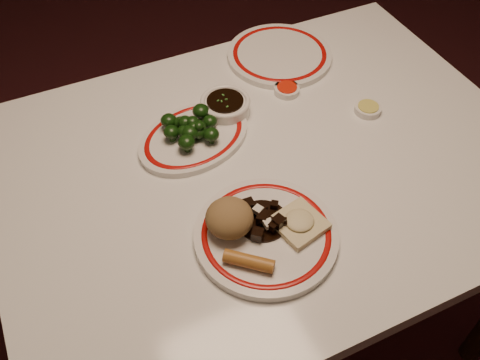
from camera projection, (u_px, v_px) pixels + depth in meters
name	position (u px, v px, depth m)	size (l,w,h in m)	color
ground	(259.00, 317.00, 1.75)	(7.00, 7.00, 0.00)	black
dining_table	(266.00, 186.00, 1.26)	(1.20, 0.90, 0.75)	white
main_plate	(266.00, 235.00, 1.04)	(0.30, 0.30, 0.02)	silver
rice_mound	(229.00, 218.00, 1.02)	(0.09, 0.09, 0.07)	olive
spring_roll	(249.00, 261.00, 0.98)	(0.03, 0.03, 0.10)	#AB6E2A
fried_wonton	(299.00, 223.00, 1.04)	(0.11, 0.11, 0.03)	beige
stirfry_heap	(260.00, 218.00, 1.05)	(0.10, 0.10, 0.03)	black
broccoli_plate	(194.00, 137.00, 1.23)	(0.33, 0.30, 0.02)	silver
broccoli_pile	(190.00, 128.00, 1.20)	(0.13, 0.12, 0.05)	#23471C
soy_bowl	(225.00, 107.00, 1.28)	(0.12, 0.12, 0.04)	silver
sweet_sour_dish	(287.00, 90.00, 1.34)	(0.06, 0.06, 0.02)	silver
mustard_dish	(368.00, 109.00, 1.29)	(0.06, 0.06, 0.02)	silver
far_plate	(279.00, 55.00, 1.44)	(0.30, 0.30, 0.02)	silver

